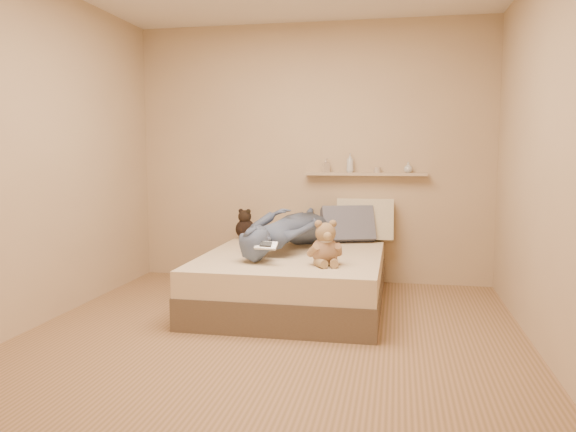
% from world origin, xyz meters
% --- Properties ---
extents(room, '(3.80, 3.80, 3.80)m').
position_xyz_m(room, '(0.00, 0.00, 1.30)').
color(room, '#9A7150').
rests_on(room, ground).
extents(bed, '(1.50, 1.90, 0.45)m').
position_xyz_m(bed, '(0.00, 0.93, 0.22)').
color(bed, brown).
rests_on(bed, floor).
extents(game_console, '(0.18, 0.09, 0.06)m').
position_xyz_m(game_console, '(-0.11, 0.35, 0.60)').
color(game_console, '#BBBEC2').
rests_on(game_console, bed).
extents(teddy_bear, '(0.28, 0.29, 0.35)m').
position_xyz_m(teddy_bear, '(0.33, 0.44, 0.59)').
color(teddy_bear, '#9D7456').
rests_on(teddy_bear, bed).
extents(dark_plush, '(0.20, 0.20, 0.30)m').
position_xyz_m(dark_plush, '(-0.63, 1.62, 0.58)').
color(dark_plush, black).
rests_on(dark_plush, bed).
extents(pillow_cream, '(0.56, 0.27, 0.43)m').
position_xyz_m(pillow_cream, '(0.56, 1.76, 0.65)').
color(pillow_cream, beige).
rests_on(pillow_cream, bed).
extents(pillow_grey, '(0.56, 0.41, 0.37)m').
position_xyz_m(pillow_grey, '(0.40, 1.62, 0.62)').
color(pillow_grey, slate).
rests_on(pillow_grey, bed).
extents(person, '(0.94, 1.65, 0.37)m').
position_xyz_m(person, '(-0.07, 1.09, 0.64)').
color(person, '#475570').
rests_on(person, bed).
extents(wall_shelf, '(1.20, 0.12, 0.03)m').
position_xyz_m(wall_shelf, '(0.55, 1.84, 1.10)').
color(wall_shelf, tan).
rests_on(wall_shelf, wall_back).
extents(shelf_bottles, '(0.91, 0.12, 0.19)m').
position_xyz_m(shelf_bottles, '(0.52, 1.84, 1.19)').
color(shelf_bottles, silver).
rests_on(shelf_bottles, wall_shelf).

